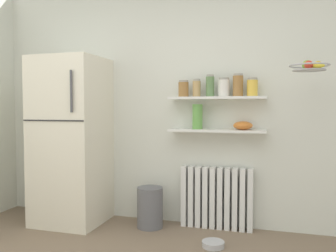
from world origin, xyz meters
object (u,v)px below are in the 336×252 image
object	(u,v)px
refrigerator	(71,141)
storage_jar_4	(238,85)
radiator	(217,198)
hanging_fruit_basket	(310,66)
pet_food_bowl	(213,244)
vase	(197,117)
storage_jar_0	(183,89)
storage_jar_5	(252,87)
shelf_bowl	(243,126)
trash_bin	(150,207)
storage_jar_3	(224,87)
storage_jar_1	(197,88)
storage_jar_2	(210,86)

from	to	relation	value
refrigerator	storage_jar_4	world-z (taller)	refrigerator
radiator	hanging_fruit_basket	distance (m)	1.54
pet_food_bowl	hanging_fruit_basket	distance (m)	1.74
vase	hanging_fruit_basket	distance (m)	1.15
storage_jar_0	storage_jar_5	world-z (taller)	storage_jar_5
storage_jar_4	shelf_bowl	distance (m)	0.40
pet_food_bowl	trash_bin	bearing A→B (deg)	155.36
refrigerator	vase	xyz separation A→B (m)	(1.32, 0.21, 0.26)
hanging_fruit_basket	shelf_bowl	bearing A→B (deg)	153.75
shelf_bowl	storage_jar_0	bearing A→B (deg)	180.00
vase	shelf_bowl	size ratio (longest dim) A/B	1.34
pet_food_bowl	hanging_fruit_basket	bearing A→B (deg)	13.04
storage_jar_3	hanging_fruit_basket	world-z (taller)	hanging_fruit_basket
refrigerator	hanging_fruit_basket	size ratio (longest dim) A/B	5.31
shelf_bowl	storage_jar_3	bearing A→B (deg)	-180.00
vase	storage_jar_5	bearing A→B (deg)	-0.00
storage_jar_3	storage_jar_5	world-z (taller)	storage_jar_3
storage_jar_1	pet_food_bowl	size ratio (longest dim) A/B	0.89
radiator	storage_jar_4	bearing A→B (deg)	-8.34
radiator	shelf_bowl	size ratio (longest dim) A/B	3.87
storage_jar_3	vase	size ratio (longest dim) A/B	0.73
pet_food_bowl	storage_jar_5	bearing A→B (deg)	57.52
storage_jar_5	storage_jar_0	bearing A→B (deg)	180.00
refrigerator	storage_jar_2	xyz separation A→B (m)	(1.44, 0.21, 0.57)
storage_jar_4	vase	xyz separation A→B (m)	(-0.40, 0.00, -0.31)
storage_jar_3	shelf_bowl	bearing A→B (deg)	0.00
storage_jar_1	storage_jar_2	bearing A→B (deg)	0.00
shelf_bowl	storage_jar_5	bearing A→B (deg)	-0.00
storage_jar_2	shelf_bowl	world-z (taller)	storage_jar_2
storage_jar_4	pet_food_bowl	distance (m)	1.50
storage_jar_0	trash_bin	world-z (taller)	storage_jar_0
storage_jar_0	hanging_fruit_basket	size ratio (longest dim) A/B	0.51
storage_jar_1	radiator	bearing A→B (deg)	8.34
trash_bin	storage_jar_1	bearing A→B (deg)	17.38
trash_bin	pet_food_bowl	xyz separation A→B (m)	(0.70, -0.32, -0.18)
radiator	storage_jar_1	world-z (taller)	storage_jar_1
refrigerator	storage_jar_1	bearing A→B (deg)	9.17
radiator	storage_jar_5	xyz separation A→B (m)	(0.34, -0.03, 1.11)
storage_jar_3	pet_food_bowl	xyz separation A→B (m)	(-0.02, -0.46, -1.40)
refrigerator	storage_jar_1	size ratio (longest dim) A/B	9.85
refrigerator	pet_food_bowl	size ratio (longest dim) A/B	8.80
storage_jar_5	shelf_bowl	distance (m)	0.38
radiator	storage_jar_1	xyz separation A→B (m)	(-0.20, -0.03, 1.11)
radiator	pet_food_bowl	bearing A→B (deg)	-84.65
storage_jar_5	storage_jar_2	bearing A→B (deg)	180.00
storage_jar_2	hanging_fruit_basket	world-z (taller)	hanging_fruit_basket
storage_jar_5	pet_food_bowl	distance (m)	1.50
refrigerator	storage_jar_3	bearing A→B (deg)	7.61
trash_bin	vase	bearing A→B (deg)	17.04
storage_jar_4	storage_jar_3	bearing A→B (deg)	-180.00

